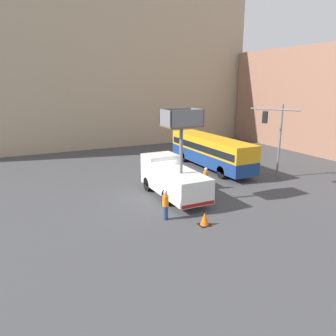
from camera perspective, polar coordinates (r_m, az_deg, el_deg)
ground_plane at (r=24.61m, az=-0.65°, el=-4.77°), size 120.00×120.00×0.00m
building_backdrop_far at (r=46.56m, az=-14.35°, el=16.19°), size 44.00×10.00×19.51m
utility_truck at (r=23.76m, az=0.84°, el=-1.55°), size 2.47×6.77×6.51m
city_bus at (r=32.16m, az=7.43°, el=3.16°), size 2.53×11.30×3.08m
traffic_light_pole at (r=28.64m, az=18.17°, el=6.27°), size 3.84×3.59×6.40m
road_worker_near_truck at (r=20.10m, az=-0.45°, el=-6.41°), size 0.38×0.38×1.91m
road_worker_directing at (r=25.83m, az=6.57°, el=-1.84°), size 0.38×0.38×1.79m
traffic_cone_near_truck at (r=19.67m, az=6.39°, el=-8.86°), size 0.69×0.69×0.78m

